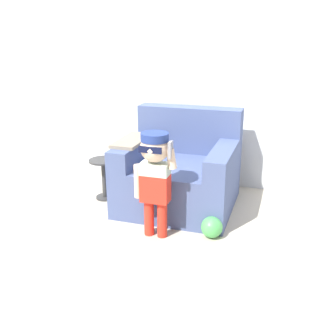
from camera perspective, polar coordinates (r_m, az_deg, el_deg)
The scene contains 6 objects.
ground_plane at distance 3.87m, azimuth -1.67°, elevation -5.18°, with size 10.00×10.00×0.00m, color #BCB29E.
wall_back at distance 4.23m, azimuth 1.50°, elevation 15.15°, with size 10.00×0.05×2.60m.
armchair at distance 3.76m, azimuth 1.75°, elevation -0.62°, with size 1.06×0.97×0.90m.
person_child at distance 3.07m, azimuth -1.92°, elevation -0.14°, with size 0.36×0.27×0.87m.
side_table at distance 3.96m, azimuth -9.26°, elevation -1.00°, with size 0.29×0.29×0.41m.
toy_ball at distance 3.26m, azimuth 6.37°, elevation -8.53°, with size 0.18×0.18×0.18m.
Camera 1 is at (1.17, -3.33, 1.60)m, focal length 42.00 mm.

